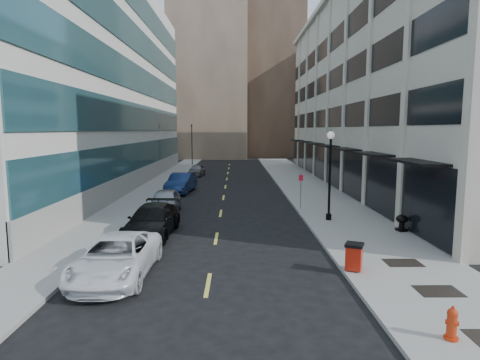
{
  "coord_description": "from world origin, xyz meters",
  "views": [
    {
      "loc": [
        0.98,
        -11.45,
        5.41
      ],
      "look_at": [
        1.22,
        11.18,
        2.53
      ],
      "focal_mm": 30.0,
      "sensor_mm": 36.0,
      "label": 1
    }
  ],
  "objects_px": {
    "car_grey_sedan": "(197,170)",
    "urn_planter": "(402,221)",
    "car_blue_sedan": "(181,183)",
    "trash_bin": "(354,256)",
    "car_silver_sedan": "(165,201)",
    "lamppost": "(330,167)",
    "fire_hydrant": "(452,323)",
    "sign_post": "(301,185)",
    "car_black_pickup": "(152,221)",
    "traffic_signal": "(192,127)",
    "car_white_van": "(116,257)"
  },
  "relations": [
    {
      "from": "trash_bin",
      "to": "fire_hydrant",
      "type": "bearing_deg",
      "value": -54.01
    },
    {
      "from": "car_silver_sedan",
      "to": "urn_planter",
      "type": "distance_m",
      "value": 14.22
    },
    {
      "from": "car_grey_sedan",
      "to": "lamppost",
      "type": "bearing_deg",
      "value": -61.51
    },
    {
      "from": "car_white_van",
      "to": "car_grey_sedan",
      "type": "relative_size",
      "value": 1.39
    },
    {
      "from": "car_white_van",
      "to": "lamppost",
      "type": "distance_m",
      "value": 13.29
    },
    {
      "from": "car_grey_sedan",
      "to": "urn_planter",
      "type": "xyz_separation_m",
      "value": [
        13.16,
        -26.11,
        0.01
      ]
    },
    {
      "from": "trash_bin",
      "to": "sign_post",
      "type": "relative_size",
      "value": 0.43
    },
    {
      "from": "car_grey_sedan",
      "to": "sign_post",
      "type": "bearing_deg",
      "value": -60.66
    },
    {
      "from": "traffic_signal",
      "to": "urn_planter",
      "type": "relative_size",
      "value": 8.18
    },
    {
      "from": "car_white_van",
      "to": "car_grey_sedan",
      "type": "xyz_separation_m",
      "value": [
        -0.15,
        32.1,
        -0.09
      ]
    },
    {
      "from": "car_blue_sedan",
      "to": "trash_bin",
      "type": "height_order",
      "value": "car_blue_sedan"
    },
    {
      "from": "lamppost",
      "to": "car_grey_sedan",
      "type": "bearing_deg",
      "value": 112.98
    },
    {
      "from": "car_blue_sedan",
      "to": "car_grey_sedan",
      "type": "xyz_separation_m",
      "value": [
        0.14,
        12.36,
        -0.17
      ]
    },
    {
      "from": "car_blue_sedan",
      "to": "fire_hydrant",
      "type": "xyz_separation_m",
      "value": [
        10.1,
        -24.54,
        -0.26
      ]
    },
    {
      "from": "car_white_van",
      "to": "car_blue_sedan",
      "type": "xyz_separation_m",
      "value": [
        -0.29,
        19.74,
        0.08
      ]
    },
    {
      "from": "trash_bin",
      "to": "sign_post",
      "type": "height_order",
      "value": "sign_post"
    },
    {
      "from": "car_grey_sedan",
      "to": "fire_hydrant",
      "type": "bearing_deg",
      "value": -69.38
    },
    {
      "from": "car_grey_sedan",
      "to": "car_blue_sedan",
      "type": "bearing_deg",
      "value": -85.12
    },
    {
      "from": "car_silver_sedan",
      "to": "fire_hydrant",
      "type": "relative_size",
      "value": 5.16
    },
    {
      "from": "sign_post",
      "to": "urn_planter",
      "type": "xyz_separation_m",
      "value": [
        4.3,
        -6.04,
        -1.03
      ]
    },
    {
      "from": "car_black_pickup",
      "to": "urn_planter",
      "type": "height_order",
      "value": "car_black_pickup"
    },
    {
      "from": "lamppost",
      "to": "car_blue_sedan",
      "type": "bearing_deg",
      "value": 132.23
    },
    {
      "from": "fire_hydrant",
      "to": "urn_planter",
      "type": "bearing_deg",
      "value": 98.39
    },
    {
      "from": "traffic_signal",
      "to": "urn_planter",
      "type": "xyz_separation_m",
      "value": [
        15.1,
        -39.21,
        -5.05
      ]
    },
    {
      "from": "car_grey_sedan",
      "to": "urn_planter",
      "type": "bearing_deg",
      "value": -57.73
    },
    {
      "from": "car_silver_sedan",
      "to": "sign_post",
      "type": "distance_m",
      "value": 8.97
    },
    {
      "from": "car_grey_sedan",
      "to": "urn_planter",
      "type": "height_order",
      "value": "car_grey_sedan"
    },
    {
      "from": "car_grey_sedan",
      "to": "traffic_signal",
      "type": "bearing_deg",
      "value": 103.93
    },
    {
      "from": "car_white_van",
      "to": "car_silver_sedan",
      "type": "relative_size",
      "value": 1.2
    },
    {
      "from": "car_white_van",
      "to": "sign_post",
      "type": "height_order",
      "value": "sign_post"
    },
    {
      "from": "car_black_pickup",
      "to": "car_silver_sedan",
      "type": "height_order",
      "value": "car_black_pickup"
    },
    {
      "from": "car_black_pickup",
      "to": "car_blue_sedan",
      "type": "distance_m",
      "value": 14.02
    },
    {
      "from": "urn_planter",
      "to": "car_silver_sedan",
      "type": "bearing_deg",
      "value": 158.12
    },
    {
      "from": "car_silver_sedan",
      "to": "sign_post",
      "type": "xyz_separation_m",
      "value": [
        8.89,
        0.74,
        0.93
      ]
    },
    {
      "from": "car_grey_sedan",
      "to": "lamppost",
      "type": "xyz_separation_m",
      "value": [
        9.96,
        -23.49,
        2.57
      ]
    },
    {
      "from": "traffic_signal",
      "to": "car_silver_sedan",
      "type": "relative_size",
      "value": 1.55
    },
    {
      "from": "car_silver_sedan",
      "to": "lamppost",
      "type": "distance_m",
      "value": 10.64
    },
    {
      "from": "traffic_signal",
      "to": "car_silver_sedan",
      "type": "height_order",
      "value": "traffic_signal"
    },
    {
      "from": "car_blue_sedan",
      "to": "fire_hydrant",
      "type": "height_order",
      "value": "car_blue_sedan"
    },
    {
      "from": "sign_post",
      "to": "car_black_pickup",
      "type": "bearing_deg",
      "value": -136.26
    },
    {
      "from": "car_silver_sedan",
      "to": "trash_bin",
      "type": "xyz_separation_m",
      "value": [
        8.99,
        -11.09,
        -0.06
      ]
    },
    {
      "from": "car_white_van",
      "to": "lamppost",
      "type": "height_order",
      "value": "lamppost"
    },
    {
      "from": "car_black_pickup",
      "to": "car_grey_sedan",
      "type": "relative_size",
      "value": 1.38
    },
    {
      "from": "car_silver_sedan",
      "to": "lamppost",
      "type": "height_order",
      "value": "lamppost"
    },
    {
      "from": "car_silver_sedan",
      "to": "urn_planter",
      "type": "height_order",
      "value": "car_silver_sedan"
    },
    {
      "from": "car_silver_sedan",
      "to": "lamppost",
      "type": "bearing_deg",
      "value": -17.74
    },
    {
      "from": "car_grey_sedan",
      "to": "sign_post",
      "type": "relative_size",
      "value": 1.62
    },
    {
      "from": "fire_hydrant",
      "to": "car_blue_sedan",
      "type": "bearing_deg",
      "value": 137.27
    },
    {
      "from": "fire_hydrant",
      "to": "traffic_signal",
      "type": "bearing_deg",
      "value": 128.29
    },
    {
      "from": "car_white_van",
      "to": "fire_hydrant",
      "type": "bearing_deg",
      "value": -25.51
    }
  ]
}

